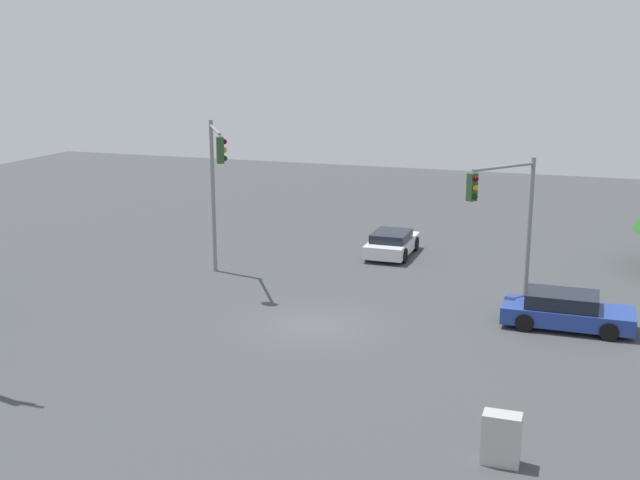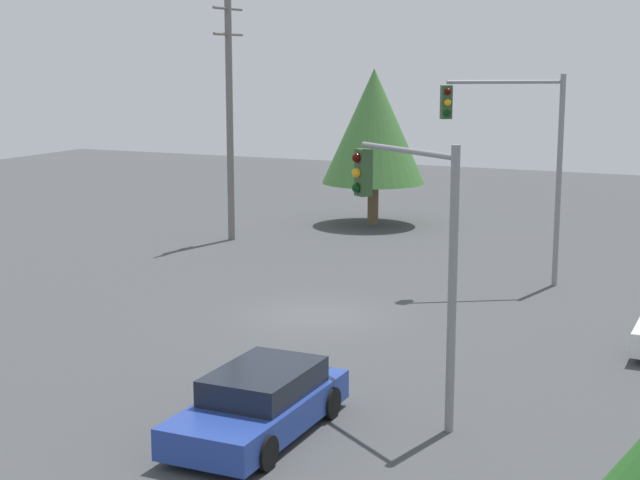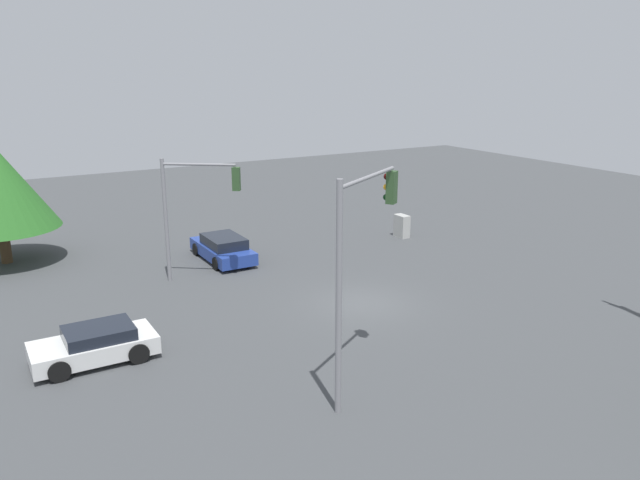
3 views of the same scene
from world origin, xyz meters
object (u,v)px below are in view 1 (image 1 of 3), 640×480
at_px(sedan_white, 392,243).
at_px(traffic_signal_cross, 507,206).
at_px(sedan_blue, 566,311).
at_px(electrical_cabinet, 501,439).
at_px(traffic_signal_main, 216,174).

bearing_deg(sedan_white, traffic_signal_cross, -44.34).
distance_m(sedan_blue, electrical_cabinet, 10.88).
bearing_deg(sedan_white, sedan_blue, -43.40).
height_order(sedan_white, traffic_signal_main, traffic_signal_main).
xyz_separation_m(sedan_blue, traffic_signal_main, (-14.78, 1.46, 4.07)).
relative_size(sedan_white, traffic_signal_main, 0.59).
bearing_deg(sedan_blue, traffic_signal_main, -95.64).
xyz_separation_m(sedan_white, traffic_signal_cross, (6.03, -5.89, 3.35)).
distance_m(sedan_blue, sedan_white, 11.82).
bearing_deg(electrical_cabinet, sedan_white, 111.65).
height_order(traffic_signal_main, electrical_cabinet, traffic_signal_main).
xyz_separation_m(sedan_white, traffic_signal_main, (-6.19, -6.66, 4.10)).
distance_m(sedan_white, electrical_cabinet, 20.39).
bearing_deg(electrical_cabinet, sedan_blue, 84.36).
bearing_deg(sedan_blue, sedan_white, -133.40).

